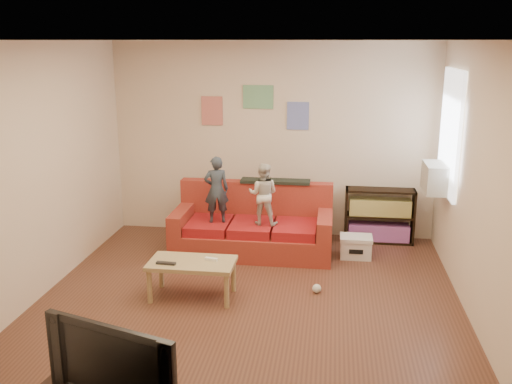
# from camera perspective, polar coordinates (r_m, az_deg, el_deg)

# --- Properties ---
(room_shell) EXTENTS (4.52, 5.02, 2.72)m
(room_shell) POSITION_cam_1_polar(r_m,az_deg,el_deg) (5.57, -1.11, 0.89)
(room_shell) COLOR brown
(room_shell) RESTS_ON ground
(sofa) EXTENTS (2.05, 0.94, 0.90)m
(sofa) POSITION_cam_1_polar(r_m,az_deg,el_deg) (7.51, -0.26, -3.69)
(sofa) COLOR maroon
(sofa) RESTS_ON ground
(child_a) EXTENTS (0.36, 0.29, 0.86)m
(child_a) POSITION_cam_1_polar(r_m,az_deg,el_deg) (7.27, -3.98, 0.24)
(child_a) COLOR #2D3541
(child_a) RESTS_ON sofa
(child_b) EXTENTS (0.41, 0.33, 0.79)m
(child_b) POSITION_cam_1_polar(r_m,az_deg,el_deg) (7.18, 0.72, -0.22)
(child_b) COLOR beige
(child_b) RESTS_ON sofa
(coffee_table) EXTENTS (0.92, 0.51, 0.41)m
(coffee_table) POSITION_cam_1_polar(r_m,az_deg,el_deg) (6.20, -6.42, -7.40)
(coffee_table) COLOR tan
(coffee_table) RESTS_ON ground
(remote) EXTENTS (0.21, 0.07, 0.02)m
(remote) POSITION_cam_1_polar(r_m,az_deg,el_deg) (6.13, -8.99, -7.05)
(remote) COLOR black
(remote) RESTS_ON coffee_table
(game_controller) EXTENTS (0.14, 0.07, 0.03)m
(game_controller) POSITION_cam_1_polar(r_m,az_deg,el_deg) (6.17, -4.51, -6.71)
(game_controller) COLOR white
(game_controller) RESTS_ON coffee_table
(bookshelf) EXTENTS (0.94, 0.28, 0.75)m
(bookshelf) POSITION_cam_1_polar(r_m,az_deg,el_deg) (8.02, 12.21, -2.59)
(bookshelf) COLOR black
(bookshelf) RESTS_ON ground
(window) EXTENTS (0.04, 1.08, 1.48)m
(window) POSITION_cam_1_polar(r_m,az_deg,el_deg) (7.20, 18.85, 5.66)
(window) COLOR white
(window) RESTS_ON room_shell
(ac_unit) EXTENTS (0.28, 0.55, 0.35)m
(ac_unit) POSITION_cam_1_polar(r_m,az_deg,el_deg) (7.28, 17.56, 1.36)
(ac_unit) COLOR #B7B2A3
(ac_unit) RESTS_ON window
(artwork_left) EXTENTS (0.30, 0.01, 0.40)m
(artwork_left) POSITION_cam_1_polar(r_m,az_deg,el_deg) (8.06, -4.42, 8.10)
(artwork_left) COLOR #D87266
(artwork_left) RESTS_ON room_shell
(artwork_center) EXTENTS (0.42, 0.01, 0.32)m
(artwork_center) POSITION_cam_1_polar(r_m,az_deg,el_deg) (7.93, 0.22, 9.48)
(artwork_center) COLOR #72B27F
(artwork_center) RESTS_ON room_shell
(artwork_right) EXTENTS (0.30, 0.01, 0.38)m
(artwork_right) POSITION_cam_1_polar(r_m,az_deg,el_deg) (7.90, 4.21, 7.60)
(artwork_right) COLOR #727FCC
(artwork_right) RESTS_ON room_shell
(file_box) EXTENTS (0.41, 0.31, 0.28)m
(file_box) POSITION_cam_1_polar(r_m,az_deg,el_deg) (7.45, 9.95, -5.39)
(file_box) COLOR silver
(file_box) RESTS_ON ground
(television) EXTENTS (0.96, 0.42, 0.56)m
(television) POSITION_cam_1_polar(r_m,az_deg,el_deg) (3.88, -13.44, -15.90)
(television) COLOR black
(television) RESTS_ON tv_stand
(tissue) EXTENTS (0.13, 0.13, 0.10)m
(tissue) POSITION_cam_1_polar(r_m,az_deg,el_deg) (6.41, 6.10, -9.58)
(tissue) COLOR silver
(tissue) RESTS_ON ground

